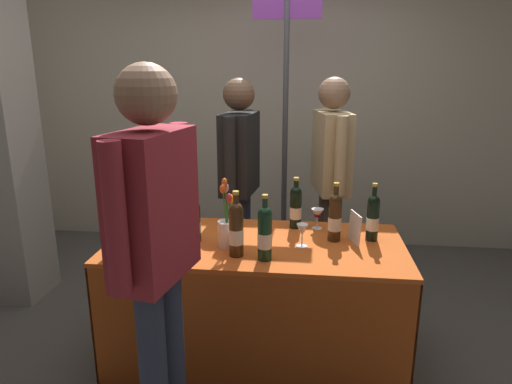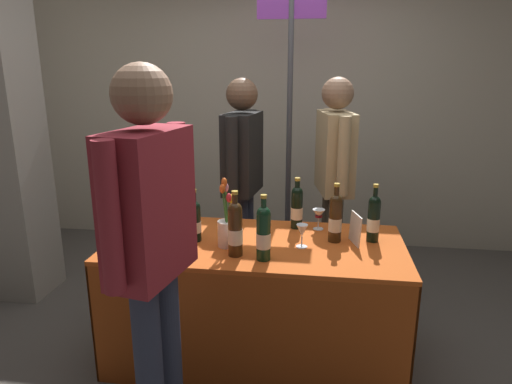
% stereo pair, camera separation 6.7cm
% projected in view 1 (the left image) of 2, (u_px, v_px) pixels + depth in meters
% --- Properties ---
extents(ground_plane, '(12.00, 12.00, 0.00)m').
position_uv_depth(ground_plane, '(256.00, 352.00, 2.83)').
color(ground_plane, '#514C47').
extents(back_partition, '(6.04, 0.12, 2.48)m').
position_uv_depth(back_partition, '(279.00, 117.00, 4.40)').
color(back_partition, '#B2A893').
rests_on(back_partition, ground_plane).
extents(tasting_table, '(1.70, 0.79, 0.73)m').
position_uv_depth(tasting_table, '(256.00, 276.00, 2.69)').
color(tasting_table, '#B74C19').
rests_on(tasting_table, ground_plane).
extents(featured_wine_bottle, '(0.07, 0.07, 0.32)m').
position_uv_depth(featured_wine_bottle, '(296.00, 206.00, 2.83)').
color(featured_wine_bottle, black).
rests_on(featured_wine_bottle, tasting_table).
extents(display_bottle_0, '(0.07, 0.07, 0.31)m').
position_uv_depth(display_bottle_0, '(194.00, 221.00, 2.61)').
color(display_bottle_0, black).
rests_on(display_bottle_0, tasting_table).
extents(display_bottle_1, '(0.07, 0.07, 0.34)m').
position_uv_depth(display_bottle_1, '(373.00, 217.00, 2.63)').
color(display_bottle_1, black).
rests_on(display_bottle_1, tasting_table).
extents(display_bottle_2, '(0.08, 0.08, 0.31)m').
position_uv_depth(display_bottle_2, '(151.00, 202.00, 2.94)').
color(display_bottle_2, '#38230F').
rests_on(display_bottle_2, tasting_table).
extents(display_bottle_3, '(0.08, 0.08, 0.36)m').
position_uv_depth(display_bottle_3, '(236.00, 228.00, 2.41)').
color(display_bottle_3, '#38230F').
rests_on(display_bottle_3, tasting_table).
extents(display_bottle_4, '(0.08, 0.08, 0.34)m').
position_uv_depth(display_bottle_4, '(154.00, 210.00, 2.74)').
color(display_bottle_4, '#192333').
rests_on(display_bottle_4, tasting_table).
extents(display_bottle_5, '(0.08, 0.08, 0.32)m').
position_uv_depth(display_bottle_5, '(119.00, 226.00, 2.49)').
color(display_bottle_5, '#192333').
rests_on(display_bottle_5, tasting_table).
extents(display_bottle_6, '(0.08, 0.08, 0.35)m').
position_uv_depth(display_bottle_6, '(335.00, 217.00, 2.62)').
color(display_bottle_6, '#38230F').
rests_on(display_bottle_6, tasting_table).
extents(display_bottle_7, '(0.08, 0.08, 0.35)m').
position_uv_depth(display_bottle_7, '(265.00, 232.00, 2.36)').
color(display_bottle_7, black).
rests_on(display_bottle_7, tasting_table).
extents(wine_glass_near_vendor, '(0.07, 0.07, 0.13)m').
position_uv_depth(wine_glass_near_vendor, '(234.00, 213.00, 2.84)').
color(wine_glass_near_vendor, silver).
rests_on(wine_glass_near_vendor, tasting_table).
extents(wine_glass_mid, '(0.08, 0.08, 0.13)m').
position_uv_depth(wine_glass_mid, '(317.00, 214.00, 2.83)').
color(wine_glass_mid, silver).
rests_on(wine_glass_mid, tasting_table).
extents(wine_glass_near_taster, '(0.07, 0.07, 0.13)m').
position_uv_depth(wine_glass_near_taster, '(302.00, 231.00, 2.54)').
color(wine_glass_near_taster, silver).
rests_on(wine_glass_near_taster, tasting_table).
extents(flower_vase, '(0.11, 0.11, 0.40)m').
position_uv_depth(flower_vase, '(228.00, 228.00, 2.54)').
color(flower_vase, silver).
rests_on(flower_vase, tasting_table).
extents(brochure_stand, '(0.06, 0.16, 0.18)m').
position_uv_depth(brochure_stand, '(355.00, 228.00, 2.61)').
color(brochure_stand, silver).
rests_on(brochure_stand, tasting_table).
extents(vendor_presenter, '(0.26, 0.56, 1.64)m').
position_uv_depth(vendor_presenter, '(240.00, 171.00, 3.32)').
color(vendor_presenter, '#2D3347').
rests_on(vendor_presenter, ground_plane).
extents(vendor_assistant, '(0.29, 0.61, 1.64)m').
position_uv_depth(vendor_assistant, '(331.00, 168.00, 3.34)').
color(vendor_assistant, '#4C4233').
rests_on(vendor_assistant, ground_plane).
extents(taster_foreground_right, '(0.29, 0.58, 1.73)m').
position_uv_depth(taster_foreground_right, '(155.00, 235.00, 1.87)').
color(taster_foreground_right, '#2D3347').
rests_on(taster_foreground_right, ground_plane).
extents(booth_signpost, '(0.52, 0.04, 2.28)m').
position_uv_depth(booth_signpost, '(285.00, 105.00, 3.61)').
color(booth_signpost, '#47474C').
rests_on(booth_signpost, ground_plane).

